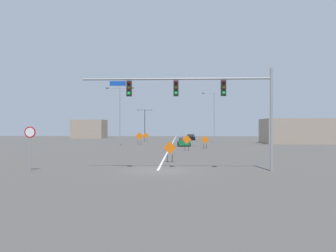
{
  "coord_description": "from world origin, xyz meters",
  "views": [
    {
      "loc": [
        1.56,
        -21.74,
        2.91
      ],
      "look_at": [
        0.11,
        15.16,
        3.12
      ],
      "focal_mm": 34.23,
      "sensor_mm": 36.0,
      "label": 1
    }
  ],
  "objects_px": {
    "street_lamp_far_right": "(145,121)",
    "construction_sign_left_lane": "(146,136)",
    "street_lamp_far_left": "(120,111)",
    "stop_sign": "(30,140)",
    "construction_sign_median_far": "(205,140)",
    "construction_sign_right_shoulder": "(187,140)",
    "car_black_mid": "(191,137)",
    "car_green_approaching": "(184,142)",
    "traffic_signal_assembly": "(202,95)",
    "construction_sign_right_lane": "(139,137)",
    "construction_sign_left_shoulder": "(170,149)",
    "street_lamp_mid_right": "(213,115)"
  },
  "relations": [
    {
      "from": "street_lamp_mid_right",
      "to": "car_green_approaching",
      "type": "height_order",
      "value": "street_lamp_mid_right"
    },
    {
      "from": "street_lamp_far_right",
      "to": "construction_sign_left_lane",
      "type": "distance_m",
      "value": 22.79
    },
    {
      "from": "construction_sign_left_lane",
      "to": "car_black_mid",
      "type": "distance_m",
      "value": 13.93
    },
    {
      "from": "street_lamp_mid_right",
      "to": "construction_sign_right_lane",
      "type": "bearing_deg",
      "value": -149.85
    },
    {
      "from": "street_lamp_far_left",
      "to": "car_black_mid",
      "type": "distance_m",
      "value": 27.28
    },
    {
      "from": "construction_sign_right_shoulder",
      "to": "construction_sign_left_lane",
      "type": "bearing_deg",
      "value": 107.71
    },
    {
      "from": "street_lamp_mid_right",
      "to": "car_black_mid",
      "type": "xyz_separation_m",
      "value": [
        -4.06,
        12.9,
        -4.78
      ]
    },
    {
      "from": "construction_sign_left_lane",
      "to": "car_green_approaching",
      "type": "bearing_deg",
      "value": -62.0
    },
    {
      "from": "stop_sign",
      "to": "construction_sign_left_lane",
      "type": "relative_size",
      "value": 1.53
    },
    {
      "from": "street_lamp_far_left",
      "to": "construction_sign_right_shoulder",
      "type": "bearing_deg",
      "value": -46.61
    },
    {
      "from": "traffic_signal_assembly",
      "to": "car_black_mid",
      "type": "xyz_separation_m",
      "value": [
        0.95,
        54.6,
        -4.5
      ]
    },
    {
      "from": "construction_sign_right_lane",
      "to": "car_black_mid",
      "type": "bearing_deg",
      "value": 65.28
    },
    {
      "from": "street_lamp_mid_right",
      "to": "street_lamp_far_right",
      "type": "relative_size",
      "value": 1.24
    },
    {
      "from": "street_lamp_far_right",
      "to": "construction_sign_right_shoulder",
      "type": "xyz_separation_m",
      "value": [
        10.75,
        -47.53,
        -3.52
      ]
    },
    {
      "from": "street_lamp_far_left",
      "to": "construction_sign_median_far",
      "type": "xyz_separation_m",
      "value": [
        13.51,
        -7.27,
        -4.56
      ]
    },
    {
      "from": "construction_sign_left_lane",
      "to": "construction_sign_left_shoulder",
      "type": "bearing_deg",
      "value": -80.86
    },
    {
      "from": "construction_sign_right_lane",
      "to": "construction_sign_left_shoulder",
      "type": "height_order",
      "value": "construction_sign_right_lane"
    },
    {
      "from": "traffic_signal_assembly",
      "to": "street_lamp_far_left",
      "type": "bearing_deg",
      "value": 110.46
    },
    {
      "from": "stop_sign",
      "to": "street_lamp_far_left",
      "type": "relative_size",
      "value": 0.31
    },
    {
      "from": "construction_sign_left_lane",
      "to": "street_lamp_far_left",
      "type": "bearing_deg",
      "value": -101.53
    },
    {
      "from": "construction_sign_right_shoulder",
      "to": "car_black_mid",
      "type": "relative_size",
      "value": 0.46
    },
    {
      "from": "street_lamp_far_left",
      "to": "stop_sign",
      "type": "bearing_deg",
      "value": -90.11
    },
    {
      "from": "street_lamp_far_left",
      "to": "construction_sign_right_lane",
      "type": "relative_size",
      "value": 4.48
    },
    {
      "from": "construction_sign_left_lane",
      "to": "construction_sign_right_shoulder",
      "type": "bearing_deg",
      "value": -72.29
    },
    {
      "from": "construction_sign_left_lane",
      "to": "car_green_approaching",
      "type": "height_order",
      "value": "construction_sign_left_lane"
    },
    {
      "from": "stop_sign",
      "to": "street_lamp_mid_right",
      "type": "xyz_separation_m",
      "value": [
        16.59,
        42.34,
        3.34
      ]
    },
    {
      "from": "traffic_signal_assembly",
      "to": "stop_sign",
      "type": "distance_m",
      "value": 11.99
    },
    {
      "from": "street_lamp_far_left",
      "to": "construction_sign_left_shoulder",
      "type": "xyz_separation_m",
      "value": [
        9.14,
        -25.7,
        -4.58
      ]
    },
    {
      "from": "construction_sign_right_lane",
      "to": "construction_sign_left_shoulder",
      "type": "distance_m",
      "value": 29.28
    },
    {
      "from": "traffic_signal_assembly",
      "to": "stop_sign",
      "type": "bearing_deg",
      "value": -176.88
    },
    {
      "from": "car_green_approaching",
      "to": "traffic_signal_assembly",
      "type": "bearing_deg",
      "value": -88.19
    },
    {
      "from": "car_black_mid",
      "to": "car_green_approaching",
      "type": "bearing_deg",
      "value": -94.41
    },
    {
      "from": "car_green_approaching",
      "to": "construction_sign_right_lane",
      "type": "bearing_deg",
      "value": 153.69
    },
    {
      "from": "construction_sign_left_lane",
      "to": "construction_sign_left_shoulder",
      "type": "height_order",
      "value": "construction_sign_left_lane"
    },
    {
      "from": "construction_sign_right_lane",
      "to": "construction_sign_median_far",
      "type": "relative_size",
      "value": 1.19
    },
    {
      "from": "street_lamp_far_right",
      "to": "car_black_mid",
      "type": "relative_size",
      "value": 1.84
    },
    {
      "from": "stop_sign",
      "to": "construction_sign_right_shoulder",
      "type": "distance_m",
      "value": 22.82
    },
    {
      "from": "construction_sign_left_shoulder",
      "to": "car_black_mid",
      "type": "height_order",
      "value": "construction_sign_left_shoulder"
    },
    {
      "from": "street_lamp_far_right",
      "to": "construction_sign_right_shoulder",
      "type": "bearing_deg",
      "value": -77.26
    },
    {
      "from": "street_lamp_far_right",
      "to": "car_green_approaching",
      "type": "relative_size",
      "value": 1.74
    },
    {
      "from": "traffic_signal_assembly",
      "to": "car_green_approaching",
      "type": "relative_size",
      "value": 2.8
    },
    {
      "from": "street_lamp_mid_right",
      "to": "street_lamp_far_right",
      "type": "bearing_deg",
      "value": 123.09
    },
    {
      "from": "construction_sign_right_shoulder",
      "to": "traffic_signal_assembly",
      "type": "bearing_deg",
      "value": -88.0
    },
    {
      "from": "stop_sign",
      "to": "construction_sign_median_far",
      "type": "xyz_separation_m",
      "value": [
        13.57,
        24.24,
        -0.96
      ]
    },
    {
      "from": "street_lamp_mid_right",
      "to": "street_lamp_far_left",
      "type": "distance_m",
      "value": 19.77
    },
    {
      "from": "car_green_approaching",
      "to": "street_lamp_far_right",
      "type": "bearing_deg",
      "value": 105.82
    },
    {
      "from": "construction_sign_right_shoulder",
      "to": "construction_sign_median_far",
      "type": "relative_size",
      "value": 1.12
    },
    {
      "from": "construction_sign_left_shoulder",
      "to": "construction_sign_right_lane",
      "type": "bearing_deg",
      "value": 102.34
    },
    {
      "from": "street_lamp_far_left",
      "to": "construction_sign_right_lane",
      "type": "bearing_deg",
      "value": 45.21
    },
    {
      "from": "street_lamp_far_right",
      "to": "construction_sign_left_shoulder",
      "type": "height_order",
      "value": "street_lamp_far_right"
    }
  ]
}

